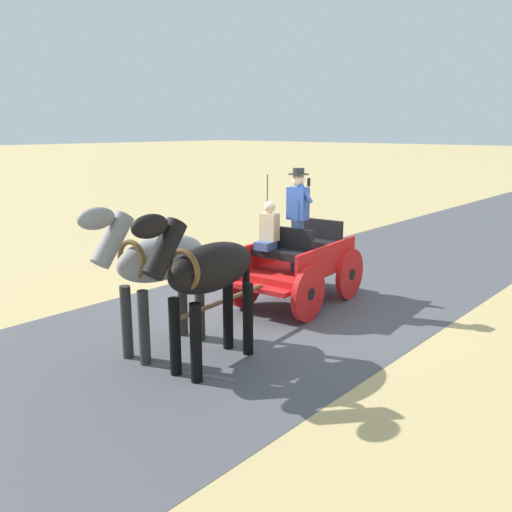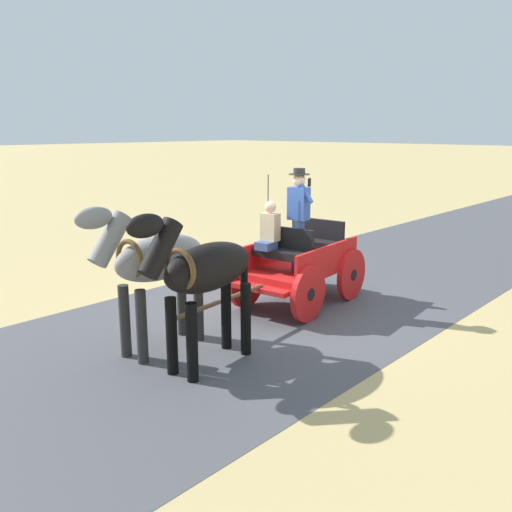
# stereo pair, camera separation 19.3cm
# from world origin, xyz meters

# --- Properties ---
(ground_plane) EXTENTS (200.00, 200.00, 0.00)m
(ground_plane) POSITION_xyz_m (0.00, 0.00, 0.00)
(ground_plane) COLOR tan
(road_surface) EXTENTS (5.35, 160.00, 0.01)m
(road_surface) POSITION_xyz_m (0.00, 0.00, 0.00)
(road_surface) COLOR #4C4C51
(road_surface) RESTS_ON ground
(horse_drawn_carriage) EXTENTS (1.64, 4.52, 2.50)m
(horse_drawn_carriage) POSITION_xyz_m (-0.10, -0.39, 0.82)
(horse_drawn_carriage) COLOR red
(horse_drawn_carriage) RESTS_ON ground
(horse_near_side) EXTENTS (0.70, 2.14, 2.21)m
(horse_near_side) POSITION_xyz_m (-0.85, 2.58, 1.32)
(horse_near_side) COLOR black
(horse_near_side) RESTS_ON ground
(horse_off_side) EXTENTS (0.66, 2.13, 2.21)m
(horse_off_side) POSITION_xyz_m (0.07, 2.67, 1.32)
(horse_off_side) COLOR gray
(horse_off_side) RESTS_ON ground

